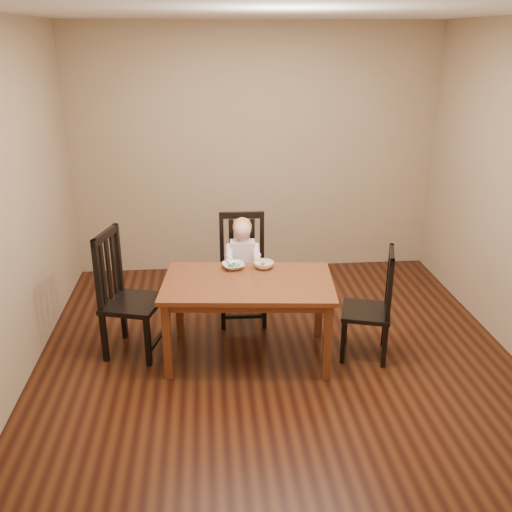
{
  "coord_description": "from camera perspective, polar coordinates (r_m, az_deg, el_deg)",
  "views": [
    {
      "loc": [
        -0.55,
        -4.22,
        2.54
      ],
      "look_at": [
        -0.14,
        0.25,
        0.8
      ],
      "focal_mm": 40.0,
      "sensor_mm": 36.0,
      "label": 1
    }
  ],
  "objects": [
    {
      "name": "room",
      "position": [
        4.42,
        2.17,
        5.51
      ],
      "size": [
        4.01,
        4.01,
        2.71
      ],
      "color": "#3B1C0C",
      "rests_on": "ground"
    },
    {
      "name": "dining_table",
      "position": [
        4.65,
        -0.8,
        -3.41
      ],
      "size": [
        1.45,
        0.95,
        0.69
      ],
      "rotation": [
        0.0,
        0.0,
        -0.1
      ],
      "color": "#4F2612",
      "rests_on": "room"
    },
    {
      "name": "chair_child",
      "position": [
        5.34,
        -1.35,
        -1.43
      ],
      "size": [
        0.45,
        0.43,
        1.02
      ],
      "rotation": [
        0.0,
        0.0,
        3.11
      ],
      "color": "black",
      "rests_on": "room"
    },
    {
      "name": "toddler",
      "position": [
        5.25,
        -1.34,
        -0.32
      ],
      "size": [
        0.31,
        0.39,
        0.52
      ],
      "primitive_type": null,
      "rotation": [
        0.0,
        0.0,
        3.11
      ],
      "color": "silver",
      "rests_on": "chair_child"
    },
    {
      "name": "bowl_veg",
      "position": [
        4.87,
        0.77,
        -0.89
      ],
      "size": [
        0.2,
        0.2,
        0.05
      ],
      "primitive_type": "imported",
      "rotation": [
        0.0,
        0.0,
        0.14
      ],
      "color": "silver",
      "rests_on": "dining_table"
    },
    {
      "name": "bowl_peas",
      "position": [
        4.86,
        -2.27,
        -1.0
      ],
      "size": [
        0.22,
        0.22,
        0.05
      ],
      "primitive_type": "imported",
      "rotation": [
        0.0,
        0.0,
        0.2
      ],
      "color": "silver",
      "rests_on": "dining_table"
    },
    {
      "name": "fork",
      "position": [
        4.83,
        -2.76,
        -0.85
      ],
      "size": [
        0.07,
        0.11,
        0.05
      ],
      "rotation": [
        0.0,
        0.0,
        0.54
      ],
      "color": "silver",
      "rests_on": "bowl_peas"
    },
    {
      "name": "chair_right",
      "position": [
        4.82,
        11.56,
        -4.95
      ],
      "size": [
        0.49,
        0.5,
        0.95
      ],
      "rotation": [
        0.0,
        0.0,
        1.28
      ],
      "color": "black",
      "rests_on": "room"
    },
    {
      "name": "chair_left",
      "position": [
        4.88,
        -12.84,
        -3.93
      ],
      "size": [
        0.55,
        0.57,
        1.07
      ],
      "rotation": [
        0.0,
        0.0,
        -1.85
      ],
      "color": "black",
      "rests_on": "room"
    }
  ]
}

